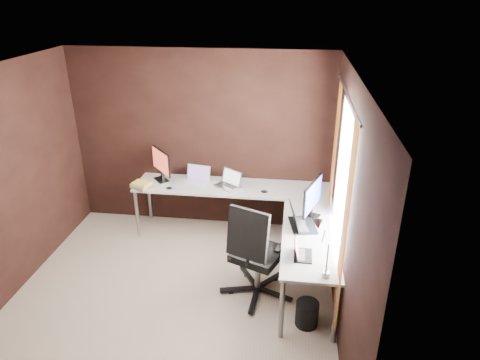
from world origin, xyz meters
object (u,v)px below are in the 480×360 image
object	(u,v)px
monitor_left	(161,163)
laptop_white	(197,179)
drawer_pedestal	(301,231)
book_stack	(141,185)
laptop_black_big	(300,222)
office_chair	(256,268)
laptop_black_small	(301,253)
monitor_right	(312,198)
wastebasket	(307,314)
desk_lamp	(321,241)
laptop_silver	(229,183)

from	to	relation	value
monitor_left	laptop_white	xyz separation A→B (m)	(0.50, -0.01, -0.20)
drawer_pedestal	book_stack	world-z (taller)	book_stack
laptop_black_big	office_chair	world-z (taller)	office_chair
monitor_left	laptop_white	size ratio (longest dim) A/B	1.19
laptop_black_big	monitor_left	bearing A→B (deg)	51.12
laptop_white	book_stack	distance (m)	0.76
monitor_left	laptop_black_small	world-z (taller)	monitor_left
office_chair	monitor_left	bearing A→B (deg)	159.49
monitor_left	laptop_black_big	world-z (taller)	monitor_left
monitor_right	wastebasket	size ratio (longest dim) A/B	1.98
laptop_black_big	wastebasket	bearing A→B (deg)	177.95
book_stack	office_chair	bearing A→B (deg)	-32.92
laptop_white	book_stack	size ratio (longest dim) A/B	1.20
monitor_left	office_chair	size ratio (longest dim) A/B	0.38
desk_lamp	office_chair	bearing A→B (deg)	132.93
book_stack	laptop_silver	bearing A→B (deg)	9.69
book_stack	wastebasket	xyz separation A→B (m)	(2.23, -1.50, -0.63)
laptop_black_big	laptop_black_small	bearing A→B (deg)	170.51
monitor_right	laptop_white	xyz separation A→B (m)	(-1.54, 0.80, -0.21)
monitor_left	laptop_black_big	bearing A→B (deg)	20.13
monitor_left	laptop_silver	size ratio (longest dim) A/B	1.10
laptop_white	desk_lamp	world-z (taller)	desk_lamp
laptop_black_small	book_stack	size ratio (longest dim) A/B	0.83
laptop_black_small	wastebasket	world-z (taller)	laptop_black_small
wastebasket	laptop_white	bearing A→B (deg)	130.76
laptop_black_small	wastebasket	bearing A→B (deg)	-146.84
monitor_left	laptop_white	bearing A→B (deg)	46.64
monitor_left	laptop_black_small	xyz separation A→B (m)	(1.92, -1.62, -0.21)
laptop_white	office_chair	bearing A→B (deg)	-44.38
drawer_pedestal	laptop_black_small	xyz separation A→B (m)	(-0.03, -1.19, 0.47)
office_chair	drawer_pedestal	bearing A→B (deg)	84.04
laptop_black_big	desk_lamp	bearing A→B (deg)	-178.57
drawer_pedestal	book_stack	bearing A→B (deg)	176.03
laptop_white	book_stack	xyz separation A→B (m)	(-0.71, -0.27, -0.01)
monitor_right	book_stack	xyz separation A→B (m)	(-2.25, 0.53, -0.23)
monitor_right	book_stack	distance (m)	2.32
drawer_pedestal	desk_lamp	size ratio (longest dim) A/B	1.08
monitor_right	laptop_black_small	world-z (taller)	monitor_right
laptop_black_big	desk_lamp	size ratio (longest dim) A/B	0.79
monitor_left	laptop_black_big	distance (m)	2.17
monitor_left	desk_lamp	size ratio (longest dim) A/B	0.80
laptop_white	laptop_black_small	xyz separation A→B (m)	(1.42, -1.60, -0.01)
monitor_right	laptop_black_small	size ratio (longest dim) A/B	2.08
laptop_silver	laptop_black_small	xyz separation A→B (m)	(0.96, -1.54, -0.01)
laptop_white	laptop_black_big	distance (m)	1.73
office_chair	desk_lamp	bearing A→B (deg)	-16.24
desk_lamp	laptop_black_small	bearing A→B (deg)	115.94
book_stack	monitor_left	bearing A→B (deg)	53.67
laptop_white	wastebasket	xyz separation A→B (m)	(1.52, -1.76, -0.64)
laptop_white	laptop_silver	size ratio (longest dim) A/B	0.93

